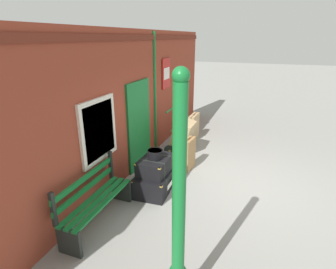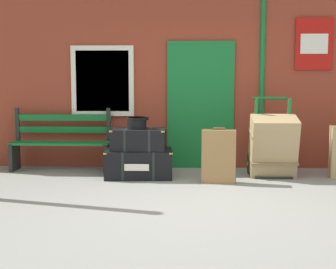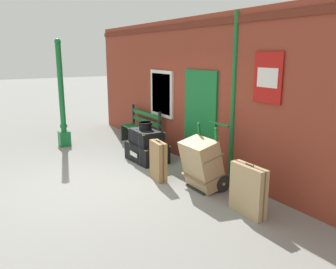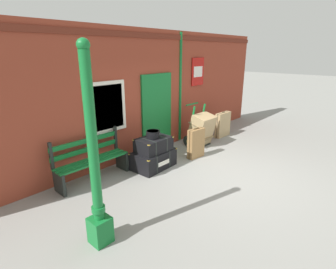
% 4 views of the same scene
% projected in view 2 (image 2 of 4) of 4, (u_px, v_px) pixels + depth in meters
% --- Properties ---
extents(ground_plane, '(60.00, 60.00, 0.00)m').
position_uv_depth(ground_plane, '(193.00, 205.00, 5.83)').
color(ground_plane, gray).
extents(brick_facade, '(10.40, 0.35, 3.20)m').
position_uv_depth(brick_facade, '(191.00, 72.00, 8.22)').
color(brick_facade, brown).
rests_on(brick_facade, ground).
extents(platform_bench, '(1.60, 0.43, 1.01)m').
position_uv_depth(platform_bench, '(61.00, 143.00, 8.00)').
color(platform_bench, '#146B2D').
rests_on(platform_bench, ground).
extents(steamer_trunk_base, '(1.04, 0.70, 0.43)m').
position_uv_depth(steamer_trunk_base, '(139.00, 163.00, 7.45)').
color(steamer_trunk_base, black).
rests_on(steamer_trunk_base, ground).
extents(steamer_trunk_middle, '(0.82, 0.56, 0.33)m').
position_uv_depth(steamer_trunk_middle, '(139.00, 139.00, 7.39)').
color(steamer_trunk_middle, black).
rests_on(steamer_trunk_middle, steamer_trunk_base).
extents(round_hatbox, '(0.33, 0.31, 0.18)m').
position_uv_depth(round_hatbox, '(137.00, 122.00, 7.36)').
color(round_hatbox, black).
rests_on(round_hatbox, steamer_trunk_middle).
extents(porters_trolley, '(0.71, 0.56, 1.21)m').
position_uv_depth(porters_trolley, '(271.00, 158.00, 7.60)').
color(porters_trolley, black).
rests_on(porters_trolley, ground).
extents(large_brown_trunk, '(0.70, 0.64, 0.96)m').
position_uv_depth(large_brown_trunk, '(273.00, 146.00, 7.40)').
color(large_brown_trunk, tan).
rests_on(large_brown_trunk, ground).
extents(suitcase_brown, '(0.50, 0.22, 0.81)m').
position_uv_depth(suitcase_brown, '(219.00, 156.00, 7.02)').
color(suitcase_brown, olive).
rests_on(suitcase_brown, ground).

